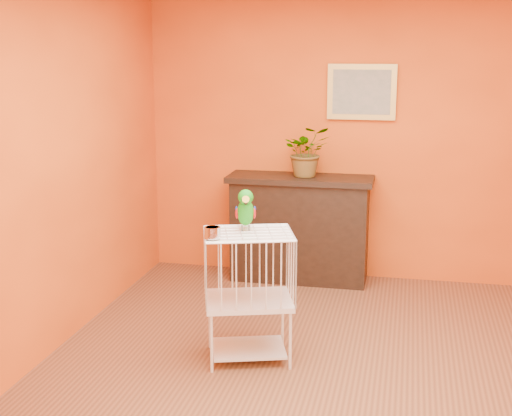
# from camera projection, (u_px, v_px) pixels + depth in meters

# --- Properties ---
(ground) EXTENTS (4.50, 4.50, 0.00)m
(ground) POSITION_uv_depth(u_px,v_px,m) (329.00, 379.00, 4.72)
(ground) COLOR brown
(ground) RESTS_ON ground
(room_shell) EXTENTS (4.50, 4.50, 4.50)m
(room_shell) POSITION_uv_depth(u_px,v_px,m) (335.00, 141.00, 4.37)
(room_shell) COLOR orange
(room_shell) RESTS_ON ground
(console_cabinet) EXTENTS (1.33, 0.48, 0.99)m
(console_cabinet) POSITION_uv_depth(u_px,v_px,m) (299.00, 228.00, 6.64)
(console_cabinet) COLOR black
(console_cabinet) RESTS_ON ground
(potted_plant) EXTENTS (0.53, 0.56, 0.36)m
(potted_plant) POSITION_uv_depth(u_px,v_px,m) (307.00, 157.00, 6.47)
(potted_plant) COLOR #26722D
(potted_plant) RESTS_ON console_cabinet
(framed_picture) EXTENTS (0.62, 0.04, 0.50)m
(framed_picture) POSITION_uv_depth(u_px,v_px,m) (362.00, 92.00, 6.44)
(framed_picture) COLOR #BC9643
(framed_picture) RESTS_ON room_shell
(birdcage) EXTENTS (0.70, 0.61, 0.91)m
(birdcage) POSITION_uv_depth(u_px,v_px,m) (249.00, 294.00, 4.93)
(birdcage) COLOR silver
(birdcage) RESTS_ON ground
(feed_cup) EXTENTS (0.11, 0.11, 0.08)m
(feed_cup) POSITION_uv_depth(u_px,v_px,m) (212.00, 233.00, 4.67)
(feed_cup) COLOR silver
(feed_cup) RESTS_ON birdcage
(parrot) EXTENTS (0.15, 0.27, 0.30)m
(parrot) POSITION_uv_depth(u_px,v_px,m) (246.00, 209.00, 4.86)
(parrot) COLOR #59544C
(parrot) RESTS_ON birdcage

